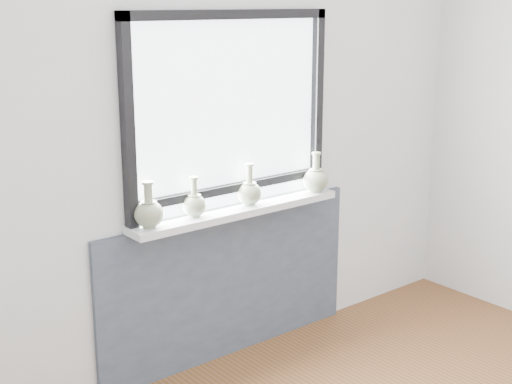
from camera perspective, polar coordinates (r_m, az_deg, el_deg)
back_wall at (r=3.89m, az=-2.41°, el=4.77°), size 3.60×0.02×2.60m
apron_panel at (r=4.11m, az=-2.03°, el=-7.32°), size 1.70×0.03×0.86m
windowsill at (r=3.91m, az=-1.47°, el=-1.51°), size 1.32×0.18×0.04m
window at (r=3.83m, az=-2.10°, el=6.77°), size 1.30×0.06×1.05m
vase_a at (r=3.57m, az=-8.56°, el=-1.59°), size 0.15×0.15×0.24m
vase_b at (r=3.73m, az=-4.94°, el=-0.96°), size 0.13×0.13×0.21m
vase_c at (r=3.93m, az=-0.51°, el=0.01°), size 0.14×0.14×0.23m
vase_d at (r=4.21m, az=4.81°, el=1.05°), size 0.15×0.15×0.24m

